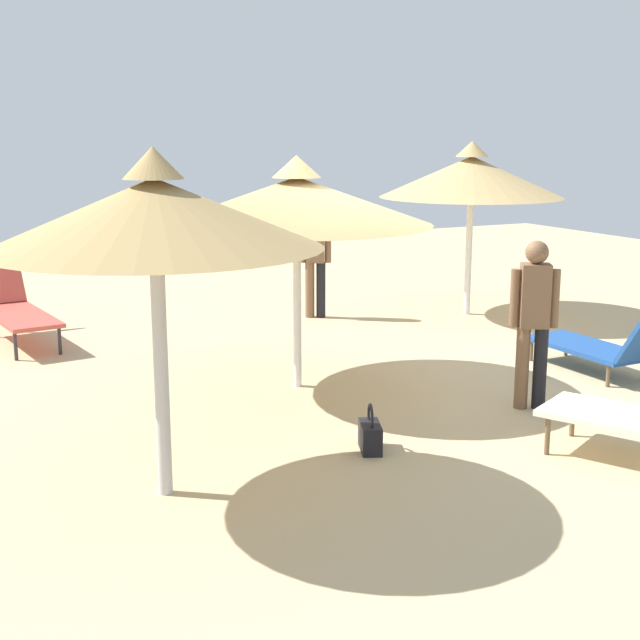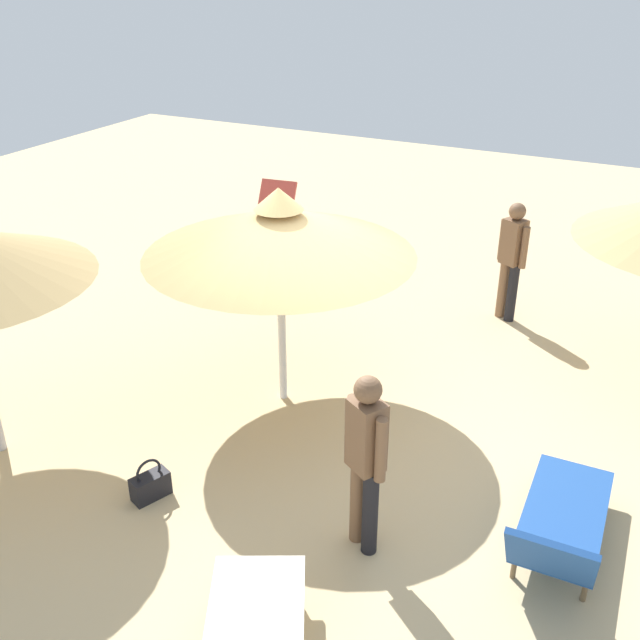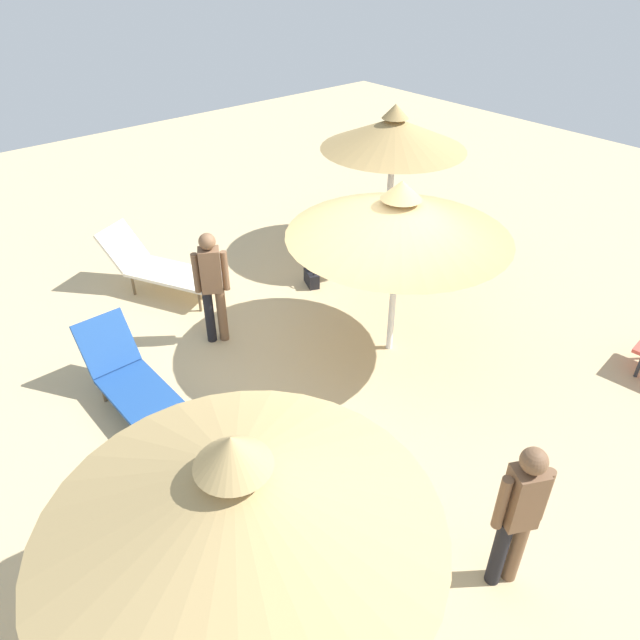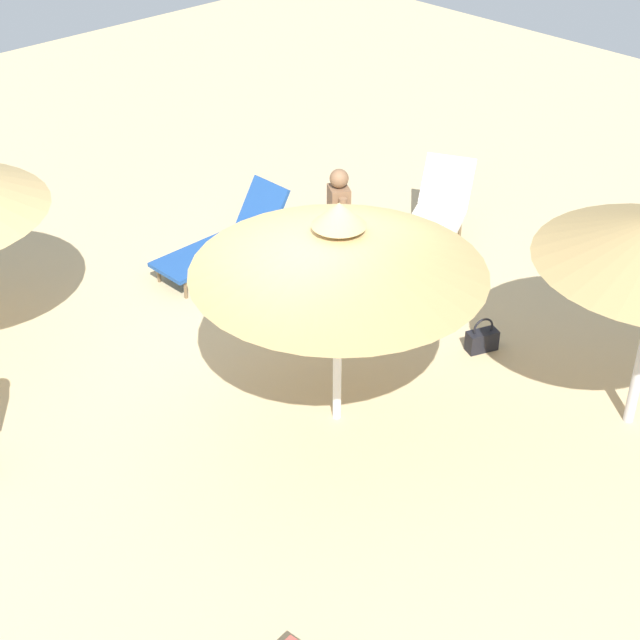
{
  "view_description": "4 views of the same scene",
  "coord_description": "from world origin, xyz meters",
  "px_view_note": "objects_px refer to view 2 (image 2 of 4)",
  "views": [
    {
      "loc": [
        4.59,
        7.86,
        2.62
      ],
      "look_at": [
        0.57,
        -0.15,
        0.68
      ],
      "focal_mm": 49.38,
      "sensor_mm": 36.0,
      "label": 1
    },
    {
      "loc": [
        -2.56,
        5.8,
        4.41
      ],
      "look_at": [
        0.22,
        0.22,
        1.25
      ],
      "focal_mm": 41.14,
      "sensor_mm": 36.0,
      "label": 2
    },
    {
      "loc": [
        -4.02,
        -4.42,
        4.8
      ],
      "look_at": [
        -0.4,
        -0.14,
        1.01
      ],
      "focal_mm": 32.86,
      "sensor_mm": 36.0,
      "label": 3
    },
    {
      "loc": [
        6.24,
        -5.53,
        6.14
      ],
      "look_at": [
        0.28,
        0.18,
        0.75
      ],
      "focal_mm": 54.66,
      "sensor_mm": 36.0,
      "label": 4
    }
  ],
  "objects_px": {
    "parasol_umbrella_edge": "(279,232)",
    "person_standing_far_left": "(512,255)",
    "handbag": "(150,485)",
    "lounge_chair_back": "(560,527)",
    "lounge_chair_front": "(259,230)",
    "person_standing_center": "(366,455)"
  },
  "relations": [
    {
      "from": "parasol_umbrella_edge",
      "to": "handbag",
      "type": "distance_m",
      "value": 2.68
    },
    {
      "from": "person_standing_far_left",
      "to": "person_standing_center",
      "type": "bearing_deg",
      "value": 89.69
    },
    {
      "from": "parasol_umbrella_edge",
      "to": "lounge_chair_front",
      "type": "distance_m",
      "value": 4.4
    },
    {
      "from": "parasol_umbrella_edge",
      "to": "handbag",
      "type": "height_order",
      "value": "parasol_umbrella_edge"
    },
    {
      "from": "lounge_chair_front",
      "to": "person_standing_far_left",
      "type": "relative_size",
      "value": 1.31
    },
    {
      "from": "lounge_chair_front",
      "to": "person_standing_center",
      "type": "distance_m",
      "value": 6.5
    },
    {
      "from": "lounge_chair_front",
      "to": "person_standing_center",
      "type": "height_order",
      "value": "person_standing_center"
    },
    {
      "from": "lounge_chair_front",
      "to": "handbag",
      "type": "bearing_deg",
      "value": 110.98
    },
    {
      "from": "parasol_umbrella_edge",
      "to": "lounge_chair_front",
      "type": "xyz_separation_m",
      "value": [
        2.34,
        -3.43,
        -1.47
      ]
    },
    {
      "from": "handbag",
      "to": "person_standing_center",
      "type": "bearing_deg",
      "value": -170.96
    },
    {
      "from": "person_standing_center",
      "to": "handbag",
      "type": "relative_size",
      "value": 3.97
    },
    {
      "from": "parasol_umbrella_edge",
      "to": "lounge_chair_front",
      "type": "bearing_deg",
      "value": -55.72
    },
    {
      "from": "lounge_chair_front",
      "to": "person_standing_center",
      "type": "relative_size",
      "value": 1.29
    },
    {
      "from": "lounge_chair_front",
      "to": "handbag",
      "type": "distance_m",
      "value": 5.8
    },
    {
      "from": "lounge_chair_front",
      "to": "person_standing_far_left",
      "type": "xyz_separation_m",
      "value": [
        -4.04,
        0.41,
        0.44
      ]
    },
    {
      "from": "lounge_chair_back",
      "to": "lounge_chair_front",
      "type": "xyz_separation_m",
      "value": [
        5.47,
        -4.58,
        0.1
      ]
    },
    {
      "from": "lounge_chair_back",
      "to": "parasol_umbrella_edge",
      "type": "bearing_deg",
      "value": -20.26
    },
    {
      "from": "lounge_chair_back",
      "to": "handbag",
      "type": "distance_m",
      "value": 3.5
    },
    {
      "from": "parasol_umbrella_edge",
      "to": "person_standing_far_left",
      "type": "height_order",
      "value": "parasol_umbrella_edge"
    },
    {
      "from": "lounge_chair_front",
      "to": "person_standing_center",
      "type": "bearing_deg",
      "value": 128.21
    },
    {
      "from": "person_standing_center",
      "to": "parasol_umbrella_edge",
      "type": "bearing_deg",
      "value": -44.87
    },
    {
      "from": "lounge_chair_front",
      "to": "person_standing_far_left",
      "type": "bearing_deg",
      "value": 174.22
    }
  ]
}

